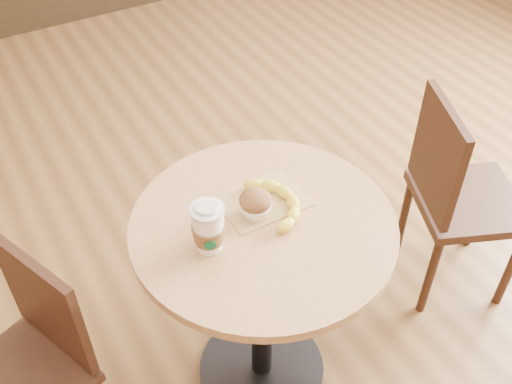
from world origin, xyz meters
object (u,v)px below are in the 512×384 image
(coffee_cup, at_px, (208,229))
(cafe_table, at_px, (263,270))
(chair_left, at_px, (30,364))
(banana, at_px, (279,201))
(chair_right, at_px, (456,194))
(muffin, at_px, (255,204))

(coffee_cup, bearing_deg, cafe_table, 23.53)
(chair_left, distance_m, banana, 0.83)
(chair_left, bearing_deg, banana, 61.63)
(chair_left, bearing_deg, chair_right, 64.43)
(cafe_table, distance_m, chair_right, 0.82)
(muffin, bearing_deg, chair_right, -0.68)
(muffin, xyz_separation_m, banana, (0.07, -0.00, -0.02))
(cafe_table, distance_m, coffee_cup, 0.32)
(muffin, bearing_deg, banana, -0.16)
(chair_right, distance_m, banana, 0.81)
(cafe_table, bearing_deg, chair_right, 1.72)
(chair_left, height_order, coffee_cup, coffee_cup)
(chair_right, xyz_separation_m, coffee_cup, (-0.99, -0.03, 0.36))
(cafe_table, height_order, chair_left, chair_left)
(cafe_table, height_order, banana, banana)
(cafe_table, relative_size, coffee_cup, 5.05)
(chair_right, bearing_deg, cafe_table, 114.43)
(chair_left, distance_m, coffee_cup, 0.66)
(chair_right, bearing_deg, muffin, 112.02)
(chair_left, relative_size, coffee_cup, 5.24)
(cafe_table, height_order, coffee_cup, coffee_cup)
(chair_right, bearing_deg, chair_left, 109.13)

